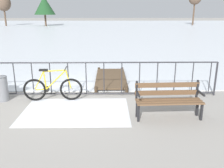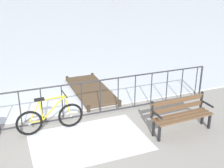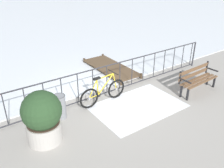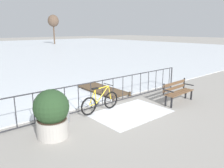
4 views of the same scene
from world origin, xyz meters
The scene contains 8 objects.
ground_plane centered at (0.00, 0.00, 0.00)m, with size 160.00×160.00×0.00m, color #9E9991.
snow_patch centered at (0.36, -1.20, 0.00)m, with size 2.77×1.88×0.01m, color white.
railing_fence centered at (0.00, 0.00, 0.56)m, with size 9.06×0.06×1.07m.
bicycle_near_railing centered at (-0.40, -0.38, 0.37)m, with size 1.71×0.52×0.97m.
park_bench centered at (2.67, -1.57, 0.51)m, with size 1.62×0.54×0.89m.
planter_with_shrub centered at (-2.61, -1.07, 0.70)m, with size 0.98×0.98×1.37m.
trash_bin centered at (-1.87, -0.37, 0.37)m, with size 0.35×0.35×0.73m.
wooden_dock centered at (1.31, 1.66, 0.12)m, with size 1.10×2.82×0.20m.
Camera 3 is at (-4.03, -6.01, 4.03)m, focal length 38.77 mm.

